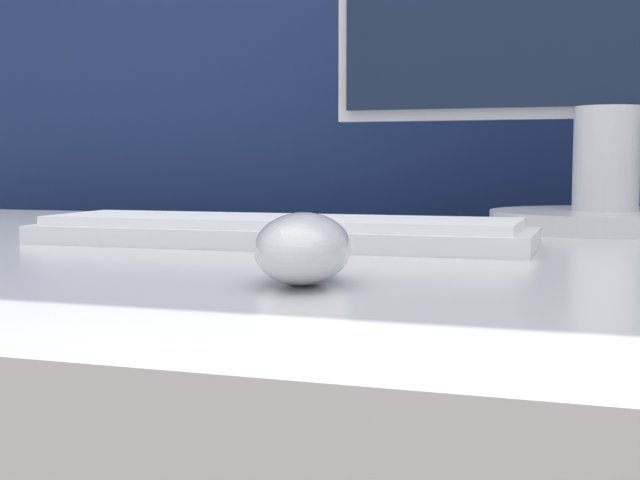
{
  "coord_description": "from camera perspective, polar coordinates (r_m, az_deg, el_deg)",
  "views": [
    {
      "loc": [
        0.23,
        -0.69,
        0.84
      ],
      "look_at": [
        0.06,
        -0.17,
        0.79
      ],
      "focal_mm": 50.0,
      "sensor_mm": 36.0,
      "label": 1
    }
  ],
  "objects": [
    {
      "name": "computer_mouse_near",
      "position": [
        0.52,
        -1.1,
        -0.52
      ],
      "size": [
        0.08,
        0.12,
        0.04
      ],
      "rotation": [
        0.0,
        0.0,
        0.25
      ],
      "color": "silver",
      "rests_on": "desk"
    },
    {
      "name": "keyboard",
      "position": [
        0.77,
        -2.66,
        0.56
      ],
      "size": [
        0.43,
        0.13,
        0.02
      ],
      "rotation": [
        0.0,
        0.0,
        0.02
      ],
      "color": "white",
      "rests_on": "desk"
    },
    {
      "name": "partition_panel",
      "position": [
        1.28,
        7.68,
        -1.58
      ],
      "size": [
        5.0,
        0.03,
        1.39
      ],
      "color": "navy",
      "rests_on": "ground_plane"
    }
  ]
}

